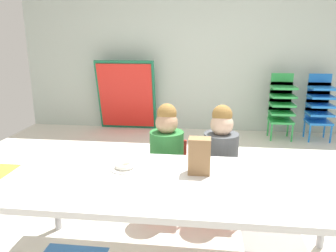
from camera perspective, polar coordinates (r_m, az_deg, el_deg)
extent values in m
cube|color=silver|center=(2.90, 7.31, -13.79)|extent=(5.81, 4.94, 0.02)
cube|color=gray|center=(3.40, -8.25, -9.07)|extent=(0.43, 0.43, 0.00)
cube|color=#478C51|center=(3.40, -8.25, -9.07)|extent=(0.43, 0.43, 0.00)
cube|color=gray|center=(2.56, 18.04, -18.49)|extent=(0.43, 0.43, 0.00)
cube|color=gray|center=(3.30, 7.28, -9.85)|extent=(0.43, 0.43, 0.00)
cube|color=#B2C1B7|center=(5.01, 7.69, 14.29)|extent=(5.81, 0.10, 2.65)
cube|color=white|center=(1.87, 2.11, -10.05)|extent=(2.05, 0.82, 0.04)
cylinder|color=#B2B2B7|center=(2.56, -19.29, -11.27)|extent=(0.05, 0.05, 0.57)
cylinder|color=#B2B2B7|center=(2.46, 25.95, -13.13)|extent=(0.05, 0.05, 0.57)
cube|color=red|center=(2.58, -0.23, -9.80)|extent=(0.32, 0.30, 0.03)
cube|color=red|center=(2.66, 0.16, -5.51)|extent=(0.29, 0.02, 0.30)
cylinder|color=#2D7A38|center=(2.50, -0.23, -5.21)|extent=(0.28, 0.28, 0.38)
sphere|color=tan|center=(2.42, -0.24, 0.57)|extent=(0.17, 0.17, 0.17)
sphere|color=olive|center=(2.41, -0.21, 2.25)|extent=(0.15, 0.15, 0.15)
cylinder|color=red|center=(2.55, -3.80, -13.90)|extent=(0.02, 0.02, 0.28)
cylinder|color=red|center=(2.52, 2.66, -14.28)|extent=(0.02, 0.02, 0.28)
cylinder|color=red|center=(2.78, -2.81, -11.32)|extent=(0.02, 0.02, 0.28)
cylinder|color=red|center=(2.75, 3.07, -11.62)|extent=(0.02, 0.02, 0.28)
cube|color=red|center=(2.57, 9.03, -10.13)|extent=(0.32, 0.30, 0.03)
cube|color=red|center=(2.65, 9.06, -5.81)|extent=(0.29, 0.02, 0.30)
cylinder|color=#4C5156|center=(2.48, 9.24, -5.53)|extent=(0.34, 0.34, 0.38)
sphere|color=beige|center=(2.40, 9.51, 0.28)|extent=(0.17, 0.17, 0.17)
sphere|color=olive|center=(2.40, 9.57, 1.96)|extent=(0.15, 0.15, 0.15)
cylinder|color=red|center=(2.52, 5.71, -14.39)|extent=(0.02, 0.02, 0.28)
cylinder|color=red|center=(2.53, 12.26, -14.52)|extent=(0.02, 0.02, 0.28)
cylinder|color=red|center=(2.75, 5.83, -11.73)|extent=(0.02, 0.02, 0.28)
cylinder|color=red|center=(2.76, 11.78, -11.85)|extent=(0.02, 0.02, 0.28)
cube|color=green|center=(4.84, 19.28, 0.83)|extent=(0.32, 0.30, 0.03)
cube|color=green|center=(4.95, 19.04, 2.23)|extent=(0.30, 0.02, 0.18)
cube|color=green|center=(4.81, 19.41, 2.21)|extent=(0.32, 0.30, 0.03)
cube|color=green|center=(4.93, 19.16, 3.59)|extent=(0.30, 0.02, 0.18)
cube|color=green|center=(4.79, 19.53, 3.61)|extent=(0.32, 0.30, 0.03)
cube|color=green|center=(4.91, 19.28, 4.96)|extent=(0.30, 0.02, 0.18)
cube|color=green|center=(4.77, 19.66, 5.02)|extent=(0.32, 0.30, 0.03)
cube|color=green|center=(4.89, 19.40, 6.35)|extent=(0.30, 0.02, 0.18)
cube|color=green|center=(4.75, 19.79, 6.44)|extent=(0.32, 0.30, 0.03)
cube|color=green|center=(4.87, 19.53, 7.74)|extent=(0.30, 0.02, 0.18)
cylinder|color=green|center=(4.72, 17.81, -1.03)|extent=(0.02, 0.02, 0.26)
cylinder|color=green|center=(4.78, 21.10, -1.12)|extent=(0.02, 0.02, 0.26)
cylinder|color=green|center=(4.97, 17.27, -0.20)|extent=(0.02, 0.02, 0.26)
cylinder|color=green|center=(5.03, 20.41, -0.30)|extent=(0.02, 0.02, 0.26)
cube|color=blue|center=(4.98, 25.04, 0.62)|extent=(0.32, 0.30, 0.03)
cube|color=blue|center=(5.09, 24.68, 2.00)|extent=(0.30, 0.02, 0.18)
cube|color=blue|center=(4.95, 25.19, 1.96)|extent=(0.32, 0.30, 0.03)
cube|color=blue|center=(5.06, 24.83, 3.32)|extent=(0.30, 0.02, 0.18)
cube|color=blue|center=(4.93, 25.35, 3.32)|extent=(0.32, 0.30, 0.03)
cube|color=blue|center=(5.04, 24.98, 4.65)|extent=(0.30, 0.02, 0.18)
cube|color=blue|center=(4.91, 25.50, 4.69)|extent=(0.32, 0.30, 0.03)
cube|color=blue|center=(5.03, 25.13, 5.99)|extent=(0.30, 0.02, 0.18)
cube|color=blue|center=(4.89, 25.66, 6.07)|extent=(0.32, 0.30, 0.03)
cube|color=blue|center=(5.01, 25.28, 7.34)|extent=(0.30, 0.02, 0.18)
cylinder|color=blue|center=(4.85, 23.75, -1.19)|extent=(0.02, 0.02, 0.26)
cylinder|color=blue|center=(4.94, 26.86, -1.27)|extent=(0.02, 0.02, 0.26)
cylinder|color=blue|center=(5.09, 22.94, -0.38)|extent=(0.02, 0.02, 0.26)
cylinder|color=blue|center=(5.17, 25.92, -0.47)|extent=(0.02, 0.02, 0.26)
cube|color=#19724C|center=(5.05, -7.36, 5.35)|extent=(0.90, 0.28, 1.09)
cube|color=red|center=(5.01, -7.46, 5.28)|extent=(0.83, 0.23, 0.99)
cube|color=#9E754C|center=(1.92, 5.57, -5.28)|extent=(0.13, 0.09, 0.22)
cylinder|color=white|center=(2.03, -7.68, -7.44)|extent=(0.18, 0.18, 0.01)
torus|color=white|center=(2.02, -7.70, -6.92)|extent=(0.12, 0.12, 0.03)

